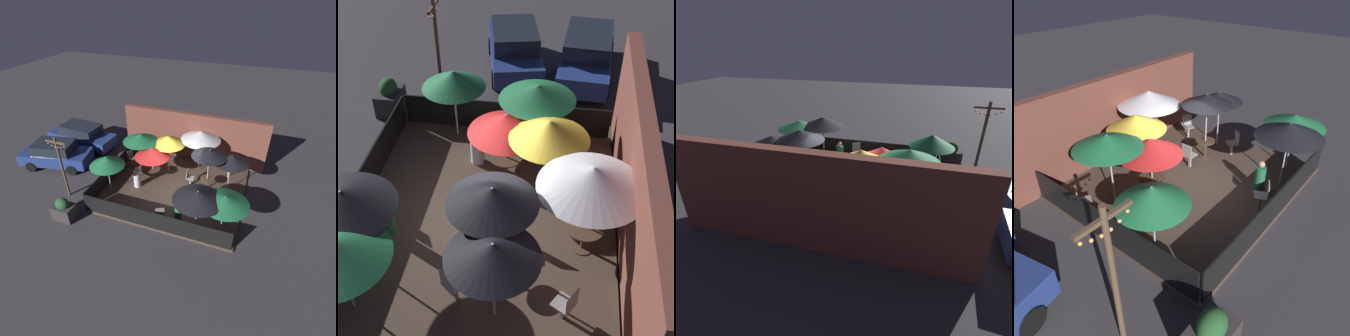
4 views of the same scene
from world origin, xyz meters
TOP-DOWN VIEW (x-y plane):
  - ground_plane at (0.00, 0.00)m, footprint 60.00×60.00m
  - patio_deck at (0.00, 0.00)m, footprint 7.30×6.35m
  - building_wall at (0.00, 3.40)m, footprint 8.90×0.36m
  - fence_front at (0.00, -3.13)m, footprint 7.10×0.05m
  - fence_side_left at (-3.60, 0.00)m, footprint 0.05×6.15m
  - patio_umbrella_0 at (1.65, 0.48)m, footprint 1.83×1.83m
  - patio_umbrella_1 at (-1.41, 0.32)m, footprint 1.93×1.93m
  - patio_umbrella_2 at (0.73, 2.39)m, footprint 2.29×2.29m
  - patio_umbrella_3 at (-3.16, -1.40)m, footprint 1.79×1.79m
  - patio_umbrella_4 at (-0.88, 1.41)m, footprint 1.92×1.92m
  - patio_umbrella_5 at (2.74, 0.67)m, footprint 1.78×1.78m
  - patio_umbrella_7 at (-2.38, 0.99)m, footprint 2.00×2.00m
  - patio_umbrella_8 at (1.83, -2.49)m, footprint 2.15×2.15m
  - dining_table_0 at (1.65, 0.48)m, footprint 0.72×0.72m
  - dining_table_1 at (-1.41, 0.32)m, footprint 0.84×0.84m
  - dining_table_2 at (0.73, 2.39)m, footprint 0.88×0.88m
  - patio_chair_0 at (-3.28, 1.35)m, footprint 0.54×0.54m
  - patio_chair_1 at (2.62, 2.08)m, footprint 0.55×0.55m
  - patio_chair_2 at (0.17, -2.65)m, footprint 0.54×0.54m
  - patio_chair_3 at (0.67, 0.50)m, footprint 0.41×0.41m
  - patio_chair_4 at (2.51, -0.23)m, footprint 0.56×0.56m
  - patron_0 at (-1.98, -0.56)m, footprint 0.51×0.51m
  - patron_1 at (0.90, -2.15)m, footprint 0.47×0.47m
  - planter_box at (-4.25, -3.84)m, footprint 1.05×0.73m
  - light_post at (-5.15, -2.37)m, footprint 1.10×0.12m
  - parked_car_0 at (-7.57, -0.25)m, footprint 4.38×2.52m
  - parked_car_1 at (-7.50, 2.35)m, footprint 4.69×2.04m

SIDE VIEW (x-z plane):
  - ground_plane at x=0.00m, z-range 0.00..0.00m
  - patio_deck at x=0.00m, z-range 0.00..0.12m
  - planter_box at x=-4.25m, z-range -0.07..1.10m
  - fence_front at x=0.00m, z-range 0.12..1.07m
  - fence_side_left at x=-3.60m, z-range 0.12..1.07m
  - patio_chair_0 at x=-3.28m, z-range 0.16..1.06m
  - patio_chair_1 at x=2.62m, z-range 0.16..1.09m
  - patron_1 at x=0.90m, z-range 0.06..1.20m
  - patio_chair_2 at x=0.17m, z-range 0.17..1.12m
  - patio_chair_4 at x=2.51m, z-range 0.17..1.12m
  - patio_chair_3 at x=0.67m, z-range 0.17..1.13m
  - dining_table_0 at x=1.65m, z-range 0.31..1.02m
  - patron_0 at x=-1.98m, z-range 0.06..1.30m
  - dining_table_2 at x=0.73m, z-range 0.33..1.06m
  - dining_table_1 at x=-1.41m, z-range 0.33..1.06m
  - parked_car_0 at x=-7.57m, z-range 0.03..1.65m
  - parked_car_1 at x=-7.50m, z-range 0.04..1.66m
  - building_wall at x=0.00m, z-range 0.00..3.09m
  - patio_umbrella_1 at x=-1.41m, z-range 0.88..2.94m
  - light_post at x=-5.15m, z-range 0.22..3.68m
  - patio_umbrella_3 at x=-3.16m, z-range 0.93..3.06m
  - patio_umbrella_8 at x=1.83m, z-range 0.99..3.17m
  - patio_umbrella_5 at x=2.74m, z-range 1.03..3.25m
  - patio_umbrella_4 at x=-0.88m, z-range 1.03..3.37m
  - patio_umbrella_7 at x=-2.38m, z-range 1.09..3.43m
  - patio_umbrella_2 at x=0.73m, z-range 1.07..3.50m
  - patio_umbrella_0 at x=1.65m, z-range 1.16..3.65m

